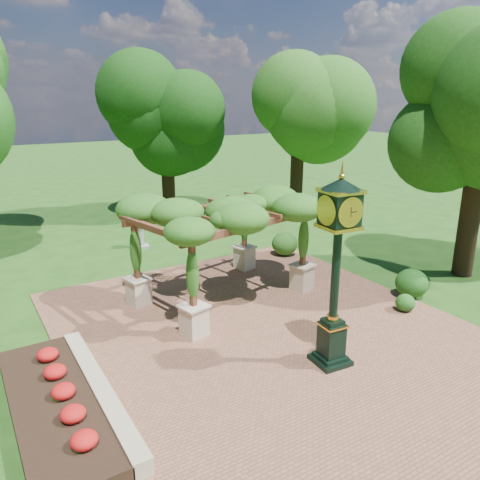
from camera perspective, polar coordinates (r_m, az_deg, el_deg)
ground at (r=11.91m, az=6.51°, el=-13.22°), size 120.00×120.00×0.00m
brick_plaza at (r=12.60m, az=3.66°, el=-11.25°), size 10.00×12.00×0.04m
border_wall at (r=10.45m, az=-16.65°, el=-17.35°), size 0.35×5.00×0.40m
flower_bed at (r=10.34m, az=-21.69°, el=-18.47°), size 1.50×5.00×0.36m
pedestal_clock at (r=10.40m, az=11.72°, el=-2.01°), size 0.94×0.94×4.43m
pergola at (r=13.85m, az=-2.14°, el=3.10°), size 5.68×4.20×3.22m
sundial at (r=19.74m, az=-12.06°, el=0.46°), size 0.71×0.71×1.11m
shrub_front at (r=14.45m, az=19.51°, el=-7.21°), size 0.57×0.57×0.50m
shrub_mid at (r=15.43m, az=20.19°, el=-4.96°), size 1.28×1.28×0.89m
shrub_back at (r=18.37m, az=5.47°, el=-0.44°), size 1.26×1.26×0.91m
tree_north at (r=24.77m, az=-9.08°, el=14.51°), size 4.34×4.34×7.28m
tree_east_far at (r=23.69m, az=7.23°, el=16.31°), size 4.56×4.56×8.36m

